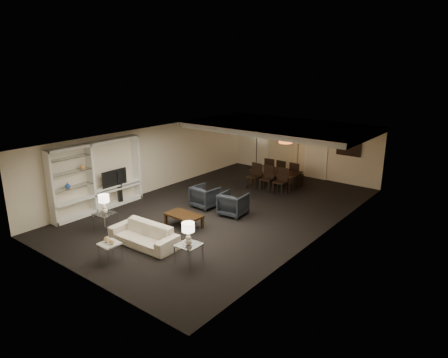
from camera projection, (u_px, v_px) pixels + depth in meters
floor at (224, 210)px, 13.58m from camera, size 11.00×11.00×0.00m
ceiling at (224, 137)px, 12.87m from camera, size 7.00×11.00×0.02m
wall_back at (302, 147)px, 17.37m from camera, size 7.00×0.02×2.50m
wall_front at (75, 227)px, 9.08m from camera, size 7.00×0.02×2.50m
wall_left at (152, 159)px, 15.30m from camera, size 0.02×11.00×2.50m
wall_right at (322, 196)px, 11.15m from camera, size 0.02×11.00×2.50m
ceiling_soffit at (279, 127)px, 15.54m from camera, size 7.00×4.00×0.20m
curtains at (283, 146)px, 17.86m from camera, size 1.50×0.12×2.40m
door at (316, 154)px, 16.99m from camera, size 0.90×0.05×2.10m
painting at (349, 147)px, 16.01m from camera, size 0.95×0.04×0.65m
media_unit at (97, 177)px, 13.25m from camera, size 0.38×3.40×2.35m
pendant_light at (286, 140)px, 15.49m from camera, size 0.52×0.52×0.24m
sofa at (143, 235)px, 10.93m from camera, size 2.07×0.89×0.59m
coffee_table at (184, 220)px, 12.17m from camera, size 1.12×0.67×0.40m
armchair_left at (205, 197)px, 13.75m from camera, size 0.86×0.88×0.76m
armchair_right at (233, 204)px, 13.04m from camera, size 0.90×0.92×0.76m
side_table_left at (106, 221)px, 11.95m from camera, size 0.60×0.60×0.52m
side_table_right at (189, 254)px, 9.94m from camera, size 0.58×0.58×0.52m
table_lamp_left at (104, 204)px, 11.80m from camera, size 0.33×0.33×0.58m
table_lamp_right at (188, 234)px, 9.78m from camera, size 0.36×0.36×0.58m
marble_table at (110, 251)px, 10.12m from camera, size 0.48×0.48×0.46m
gold_gourd_a at (107, 239)px, 10.10m from camera, size 0.15×0.15×0.15m
gold_gourd_b at (112, 242)px, 9.98m from camera, size 0.13×0.13×0.13m
television at (113, 177)px, 13.71m from camera, size 0.97×0.13×0.56m
vase_blue at (68, 185)px, 12.43m from camera, size 0.17×0.17×0.18m
vase_amber at (82, 166)px, 12.73m from camera, size 0.16×0.16×0.17m
floor_speaker at (119, 188)px, 13.92m from camera, size 0.15×0.15×1.24m
dining_table at (275, 179)px, 15.96m from camera, size 1.93×1.12×0.67m
chair_nl at (254, 176)px, 15.78m from camera, size 0.47×0.47×0.99m
chair_nm at (267, 179)px, 15.42m from camera, size 0.52×0.52×0.99m
chair_nr at (280, 182)px, 15.06m from camera, size 0.48×0.48×0.99m
chair_fl at (271, 169)px, 16.76m from camera, size 0.51×0.51×0.99m
chair_fm at (284, 172)px, 16.40m from camera, size 0.50×0.50×0.99m
chair_fr at (297, 174)px, 16.04m from camera, size 0.49×0.49×0.99m
floor_lamp at (257, 150)px, 18.53m from camera, size 0.28×0.28×1.75m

